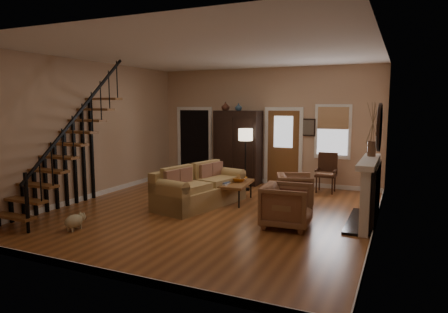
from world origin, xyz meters
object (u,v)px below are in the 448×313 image
at_px(armoire, 238,147).
at_px(coffee_table, 234,192).
at_px(armchair_right, 295,190).
at_px(side_chair, 326,173).
at_px(sofa, 200,187).
at_px(armchair_left, 287,206).
at_px(floor_lamp, 245,160).

bearing_deg(armoire, coffee_table, -70.16).
bearing_deg(armchair_right, side_chair, -32.52).
distance_m(armoire, armchair_right, 2.92).
distance_m(sofa, armchair_left, 2.35).
distance_m(coffee_table, armchair_right, 1.42).
height_order(sofa, armchair_right, sofa).
distance_m(coffee_table, side_chair, 2.63).
bearing_deg(armchair_right, armchair_left, 170.25).
relative_size(floor_lamp, side_chair, 1.61).
relative_size(sofa, armchair_left, 2.54).
relative_size(armchair_right, floor_lamp, 0.48).
bearing_deg(floor_lamp, armoire, 124.16).
relative_size(sofa, side_chair, 2.21).
bearing_deg(sofa, armchair_right, 37.12).
bearing_deg(sofa, side_chair, 59.85).
height_order(armoire, armchair_right, armoire).
relative_size(coffee_table, floor_lamp, 0.73).
xyz_separation_m(armchair_left, side_chair, (0.12, 3.31, 0.11)).
height_order(armoire, side_chair, armoire).
relative_size(coffee_table, armchair_left, 1.35).
relative_size(armoire, side_chair, 2.06).
relative_size(armoire, coffee_table, 1.75).
distance_m(armoire, side_chair, 2.61).
xyz_separation_m(armoire, floor_lamp, (0.54, -0.79, -0.23)).
bearing_deg(sofa, coffee_table, 60.78).
relative_size(armoire, armchair_right, 2.65).
bearing_deg(armoire, floor_lamp, -55.84).
bearing_deg(side_chair, sofa, -132.80).
bearing_deg(side_chair, floor_lamp, -163.64).
height_order(armoire, coffee_table, armoire).
height_order(coffee_table, side_chair, side_chair).
xyz_separation_m(sofa, armchair_left, (2.22, -0.78, -0.02)).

